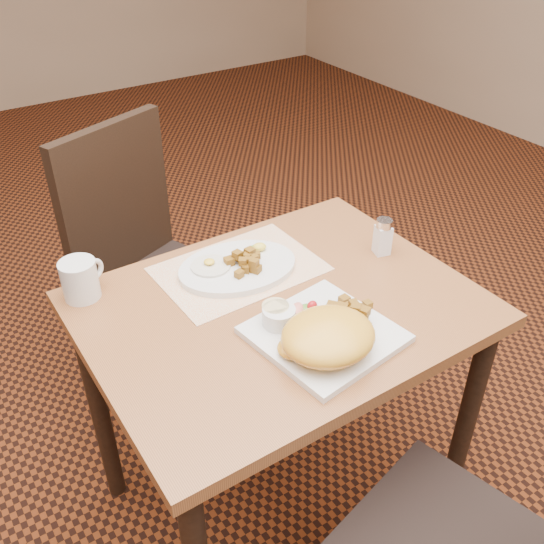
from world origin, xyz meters
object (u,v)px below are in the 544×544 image
Objects in this scene: plate_square at (324,334)px; coffee_mug at (81,279)px; table at (280,339)px; chair_far at (148,259)px; plate_oval at (238,267)px; salt_shaker at (383,236)px.

plate_square is 0.59m from coffee_mug.
chair_far is (-0.08, 0.66, -0.10)m from table.
salt_shaker is (0.36, -0.14, 0.04)m from plate_oval.
salt_shaker is at bearing 102.73° from chair_far.
chair_far reaches higher than coffee_mug.
plate_oval is at bearing -17.16° from coffee_mug.
chair_far is at bearing 51.10° from coffee_mug.
table is 9.00× the size of salt_shaker.
plate_oval is (-0.03, 0.33, 0.00)m from plate_square.
chair_far is 0.80m from salt_shaker.
chair_far is 0.54m from plate_oval.
plate_square is 0.33m from plate_oval.
chair_far is 0.84m from plate_square.
coffee_mug is at bearing 29.63° from chair_far.
chair_far reaches higher than plate_oval.
table is at bearing -174.01° from salt_shaker.
table is 3.21× the size of plate_square.
table is 7.96× the size of coffee_mug.
coffee_mug is at bearing 131.70° from plate_square.
salt_shaker is at bearing -18.86° from coffee_mug.
chair_far reaches higher than plate_square.
chair_far is 8.58× the size of coffee_mug.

